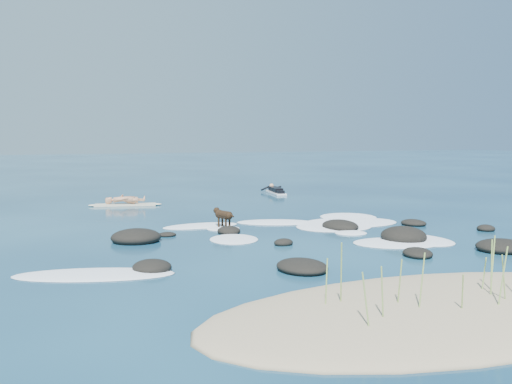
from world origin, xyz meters
name	(u,v)px	position (x,y,z in m)	size (l,w,h in m)	color
ground	(266,235)	(0.00, 0.00, 0.00)	(160.00, 160.00, 0.00)	#0A2642
sand_dune	(444,312)	(0.00, -8.20, 0.00)	(9.00, 4.40, 0.60)	#9E8966
dune_grass	(466,279)	(0.15, -8.52, 0.65)	(4.34, 1.33, 1.23)	#84A751
reef_rocks	(327,240)	(1.06, -1.99, 0.10)	(11.97, 6.43, 0.57)	black
breaking_foam	(311,231)	(1.57, 0.05, 0.01)	(12.81, 8.11, 0.12)	white
standing_surfer_rig	(125,190)	(-2.96, 8.81, 0.70)	(3.09, 1.07, 1.77)	beige
paddling_surfer_rig	(275,191)	(5.15, 11.30, 0.15)	(1.16, 2.61, 0.45)	white
dog	(223,215)	(-0.90, 1.45, 0.47)	(0.51, 1.08, 0.71)	black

